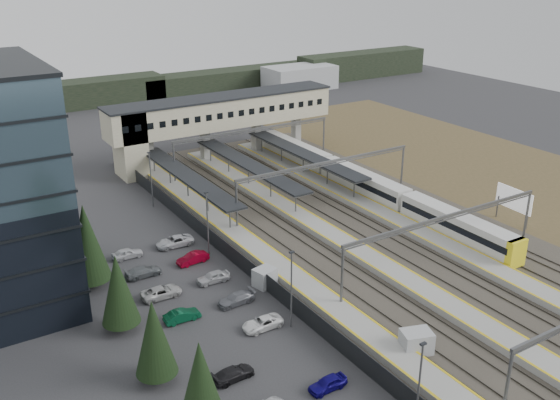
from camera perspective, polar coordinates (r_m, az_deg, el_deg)
ground at (r=70.95m, az=2.94°, el=-6.59°), size 220.00×220.00×0.00m
conifer_row at (r=56.99m, az=-13.36°, el=-9.27°), size 4.42×49.82×9.50m
car_park at (r=60.41m, az=-4.40°, el=-11.48°), size 10.53×44.72×1.28m
lampposts at (r=66.16m, az=-3.33°, el=-4.58°), size 0.50×53.25×8.07m
fence at (r=71.24m, az=-3.68°, el=-5.57°), size 0.08×90.00×2.00m
relay_cabin_near at (r=58.46m, az=12.34°, el=-12.62°), size 3.19×2.74×2.25m
relay_cabin_far at (r=67.66m, az=-1.40°, el=-7.08°), size 2.60×2.32×2.04m
rail_corridor at (r=79.45m, az=6.43°, el=-3.22°), size 34.00×90.00×0.92m
canopies at (r=93.93m, az=-2.92°, el=3.27°), size 23.10×30.00×3.28m
footbridge at (r=105.95m, az=-6.63°, el=7.55°), size 40.40×6.40×11.20m
gantries at (r=77.41m, az=9.06°, el=0.54°), size 28.40×62.28×7.17m
train at (r=92.43m, az=7.77°, el=1.44°), size 2.62×54.82×3.30m
billboard at (r=87.45m, az=20.60°, el=-0.02°), size 0.45×5.81×4.90m
scrub_east at (r=104.13m, az=22.07°, el=1.26°), size 34.00×120.00×0.06m
treeline_far at (r=158.29m, az=-9.28°, el=10.28°), size 170.00×19.00×7.00m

